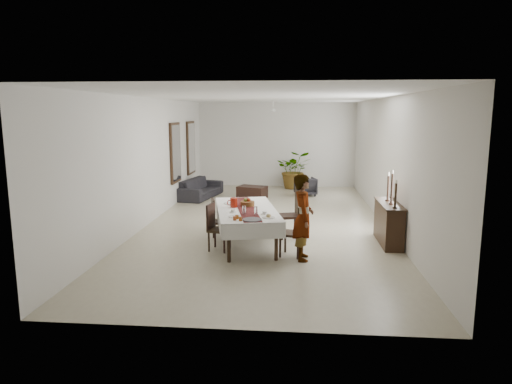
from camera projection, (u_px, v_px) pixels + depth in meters
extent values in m
cube|color=#B3AB8E|center=(266.00, 222.00, 11.90)|extent=(6.00, 12.00, 0.00)
cube|color=white|center=(267.00, 97.00, 11.35)|extent=(6.00, 12.00, 0.02)
cube|color=silver|center=(277.00, 145.00, 17.51)|extent=(6.00, 0.02, 3.20)
cube|color=silver|center=(236.00, 211.00, 5.74)|extent=(6.00, 0.02, 3.20)
cube|color=silver|center=(152.00, 160.00, 11.88)|extent=(0.02, 12.00, 3.20)
cube|color=silver|center=(386.00, 162.00, 11.37)|extent=(0.02, 12.00, 3.20)
cube|color=black|center=(246.00, 210.00, 9.81)|extent=(1.53, 2.65, 0.05)
cylinder|color=black|center=(229.00, 244.00, 8.66)|extent=(0.09, 0.09, 0.73)
cylinder|color=black|center=(276.00, 242.00, 8.77)|extent=(0.09, 0.09, 0.73)
cylinder|color=black|center=(223.00, 216.00, 10.98)|extent=(0.09, 0.09, 0.73)
cylinder|color=black|center=(260.00, 215.00, 11.09)|extent=(0.09, 0.09, 0.73)
cube|color=white|center=(246.00, 209.00, 9.80)|extent=(1.76, 2.87, 0.01)
cube|color=white|center=(218.00, 216.00, 9.75)|extent=(0.57, 2.62, 0.31)
cube|color=white|center=(274.00, 215.00, 9.90)|extent=(0.57, 2.62, 0.31)
cube|color=silver|center=(254.00, 231.00, 8.52)|extent=(1.20, 0.27, 0.31)
cube|color=white|center=(241.00, 204.00, 11.13)|extent=(1.20, 0.27, 0.31)
cube|color=maroon|center=(246.00, 208.00, 9.80)|extent=(0.90, 2.61, 0.00)
cylinder|color=#98190B|center=(234.00, 203.00, 9.90)|extent=(0.18, 0.18, 0.21)
torus|color=#9C120B|center=(230.00, 203.00, 9.89)|extent=(0.13, 0.05, 0.12)
cylinder|color=white|center=(256.00, 211.00, 9.14)|extent=(0.07, 0.07, 0.18)
cylinder|color=silver|center=(244.00, 210.00, 9.22)|extent=(0.07, 0.07, 0.18)
cylinder|color=white|center=(265.00, 213.00, 9.22)|extent=(0.09, 0.09, 0.06)
cylinder|color=white|center=(265.00, 214.00, 9.23)|extent=(0.16, 0.16, 0.01)
cylinder|color=white|center=(233.00, 211.00, 9.40)|extent=(0.09, 0.09, 0.06)
cylinder|color=white|center=(233.00, 212.00, 9.41)|extent=(0.16, 0.16, 0.01)
cylinder|color=white|center=(269.00, 217.00, 8.93)|extent=(0.25, 0.25, 0.02)
sphere|color=tan|center=(269.00, 216.00, 8.92)|extent=(0.09, 0.09, 0.09)
cylinder|color=white|center=(235.00, 217.00, 9.00)|extent=(0.25, 0.25, 0.02)
cylinder|color=white|center=(229.00, 203.00, 10.32)|extent=(0.25, 0.25, 0.02)
cylinder|color=#39383C|center=(252.00, 220.00, 8.73)|extent=(0.37, 0.37, 0.02)
cylinder|color=#8D4214|center=(240.00, 219.00, 8.67)|extent=(0.07, 0.07, 0.08)
cylinder|color=#964015|center=(235.00, 218.00, 8.72)|extent=(0.07, 0.07, 0.08)
cylinder|color=brown|center=(237.00, 217.00, 8.83)|extent=(0.07, 0.07, 0.08)
cylinder|color=brown|center=(247.00, 204.00, 10.05)|extent=(0.31, 0.31, 0.10)
sphere|color=#962B0F|center=(249.00, 200.00, 10.06)|extent=(0.09, 0.09, 0.09)
sphere|color=#5A7121|center=(245.00, 200.00, 10.06)|extent=(0.08, 0.08, 0.08)
cube|color=black|center=(292.00, 234.00, 9.04)|extent=(0.53, 0.53, 0.05)
cylinder|color=black|center=(298.00, 249.00, 8.86)|extent=(0.05, 0.05, 0.43)
cylinder|color=black|center=(302.00, 244.00, 9.19)|extent=(0.05, 0.05, 0.43)
cylinder|color=black|center=(280.00, 247.00, 8.98)|extent=(0.05, 0.05, 0.43)
cylinder|color=black|center=(285.00, 242.00, 9.31)|extent=(0.05, 0.05, 0.43)
cube|color=black|center=(302.00, 220.00, 8.93)|extent=(0.15, 0.43, 0.56)
cube|color=black|center=(289.00, 216.00, 10.39)|extent=(0.58, 0.58, 0.05)
cylinder|color=black|center=(299.00, 229.00, 10.28)|extent=(0.06, 0.06, 0.47)
cylinder|color=black|center=(295.00, 225.00, 10.66)|extent=(0.06, 0.06, 0.47)
cylinder|color=black|center=(282.00, 230.00, 10.21)|extent=(0.06, 0.06, 0.47)
cylinder|color=black|center=(279.00, 225.00, 10.59)|extent=(0.06, 0.06, 0.47)
cube|color=black|center=(298.00, 202.00, 10.37)|extent=(0.16, 0.47, 0.61)
cube|color=black|center=(219.00, 230.00, 9.42)|extent=(0.49, 0.49, 0.05)
cylinder|color=black|center=(215.00, 238.00, 9.67)|extent=(0.05, 0.05, 0.41)
cylinder|color=black|center=(209.00, 242.00, 9.35)|extent=(0.05, 0.05, 0.41)
cylinder|color=black|center=(230.00, 239.00, 9.57)|extent=(0.05, 0.05, 0.41)
cylinder|color=black|center=(224.00, 243.00, 9.25)|extent=(0.05, 0.05, 0.41)
cube|color=black|center=(211.00, 216.00, 9.43)|extent=(0.12, 0.41, 0.53)
cube|color=black|center=(221.00, 222.00, 10.21)|extent=(0.49, 0.49, 0.05)
cylinder|color=black|center=(213.00, 230.00, 10.37)|extent=(0.05, 0.05, 0.39)
cylinder|color=black|center=(215.00, 233.00, 10.06)|extent=(0.05, 0.05, 0.39)
cylinder|color=black|center=(228.00, 229.00, 10.44)|extent=(0.05, 0.05, 0.39)
cylinder|color=black|center=(230.00, 233.00, 10.12)|extent=(0.05, 0.05, 0.39)
cube|color=black|center=(213.00, 210.00, 10.13)|extent=(0.15, 0.39, 0.51)
imported|color=gray|center=(303.00, 217.00, 8.76)|extent=(0.42, 0.62, 1.68)
cube|color=black|center=(389.00, 224.00, 9.92)|extent=(0.39, 1.45, 0.87)
cube|color=black|center=(390.00, 204.00, 9.85)|extent=(0.42, 1.51, 0.03)
cylinder|color=black|center=(395.00, 207.00, 9.32)|extent=(0.10, 0.10, 0.03)
cylinder|color=black|center=(396.00, 195.00, 9.28)|extent=(0.05, 0.05, 0.48)
cylinder|color=white|center=(396.00, 182.00, 9.23)|extent=(0.03, 0.03, 0.08)
cylinder|color=black|center=(391.00, 204.00, 9.70)|extent=(0.10, 0.10, 0.03)
cylinder|color=black|center=(392.00, 188.00, 9.64)|extent=(0.05, 0.05, 0.63)
cylinder|color=silver|center=(393.00, 172.00, 9.58)|extent=(0.03, 0.03, 0.08)
cylinder|color=black|center=(387.00, 200.00, 10.08)|extent=(0.10, 0.10, 0.03)
cylinder|color=black|center=(388.00, 188.00, 10.03)|extent=(0.05, 0.05, 0.53)
cylinder|color=white|center=(389.00, 174.00, 9.98)|extent=(0.03, 0.03, 0.08)
imported|color=black|center=(201.00, 188.00, 15.34)|extent=(1.25, 2.28, 0.63)
imported|color=#29272D|center=(305.00, 186.00, 15.70)|extent=(0.83, 0.84, 0.62)
cube|color=black|center=(252.00, 192.00, 15.22)|extent=(1.05, 0.86, 0.40)
imported|color=#255421|center=(294.00, 170.00, 17.08)|extent=(1.28, 1.11, 1.42)
cube|color=black|center=(175.00, 153.00, 14.04)|extent=(0.06, 1.05, 1.85)
cube|color=silver|center=(176.00, 153.00, 14.03)|extent=(0.01, 0.90, 1.70)
cube|color=black|center=(191.00, 148.00, 16.10)|extent=(0.06, 1.05, 1.85)
cube|color=white|center=(192.00, 148.00, 16.09)|extent=(0.01, 0.90, 1.70)
cylinder|color=silver|center=(273.00, 104.00, 14.31)|extent=(0.04, 0.04, 0.20)
cylinder|color=beige|center=(273.00, 110.00, 14.34)|extent=(0.16, 0.16, 0.08)
cube|color=white|center=(273.00, 110.00, 14.69)|extent=(0.10, 0.55, 0.01)
cube|color=white|center=(272.00, 110.00, 14.00)|extent=(0.10, 0.55, 0.01)
cube|color=silver|center=(284.00, 110.00, 14.31)|extent=(0.55, 0.10, 0.01)
cube|color=silver|center=(262.00, 110.00, 14.37)|extent=(0.55, 0.10, 0.01)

